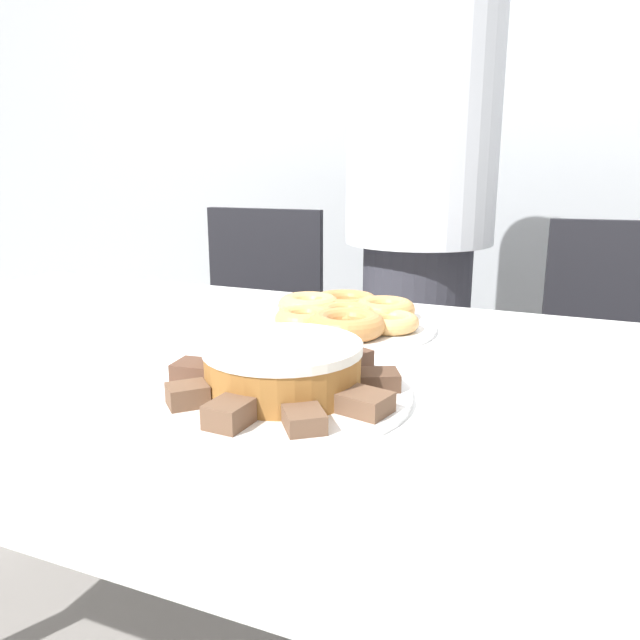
{
  "coord_description": "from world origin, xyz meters",
  "views": [
    {
      "loc": [
        0.36,
        -0.81,
        1.05
      ],
      "look_at": [
        0.0,
        0.04,
        0.81
      ],
      "focal_mm": 35.0,
      "sensor_mm": 36.0,
      "label": 1
    }
  ],
  "objects_px": {
    "office_chair_left": "(248,361)",
    "office_chair_right": "(621,413)",
    "plate_cake": "(284,394)",
    "plate_donuts": "(346,326)",
    "person_standing": "(419,226)",
    "frosted_cake": "(283,367)"
  },
  "relations": [
    {
      "from": "plate_cake",
      "to": "frosted_cake",
      "type": "height_order",
      "value": "frosted_cake"
    },
    {
      "from": "plate_cake",
      "to": "frosted_cake",
      "type": "distance_m",
      "value": 0.04
    },
    {
      "from": "plate_donuts",
      "to": "frosted_cake",
      "type": "bearing_deg",
      "value": -82.5
    },
    {
      "from": "plate_cake",
      "to": "plate_donuts",
      "type": "bearing_deg",
      "value": 97.5
    },
    {
      "from": "person_standing",
      "to": "office_chair_right",
      "type": "distance_m",
      "value": 0.7
    },
    {
      "from": "plate_cake",
      "to": "plate_donuts",
      "type": "height_order",
      "value": "same"
    },
    {
      "from": "office_chair_right",
      "to": "frosted_cake",
      "type": "bearing_deg",
      "value": -123.32
    },
    {
      "from": "office_chair_left",
      "to": "plate_donuts",
      "type": "height_order",
      "value": "office_chair_left"
    },
    {
      "from": "office_chair_right",
      "to": "frosted_cake",
      "type": "relative_size",
      "value": 4.45
    },
    {
      "from": "person_standing",
      "to": "plate_cake",
      "type": "relative_size",
      "value": 5.11
    },
    {
      "from": "office_chair_left",
      "to": "office_chair_right",
      "type": "bearing_deg",
      "value": -3.63
    },
    {
      "from": "person_standing",
      "to": "office_chair_right",
      "type": "xyz_separation_m",
      "value": [
        0.53,
        0.03,
        -0.45
      ]
    },
    {
      "from": "office_chair_right",
      "to": "plate_cake",
      "type": "height_order",
      "value": "office_chair_right"
    },
    {
      "from": "office_chair_left",
      "to": "person_standing",
      "type": "bearing_deg",
      "value": -6.79
    },
    {
      "from": "plate_donuts",
      "to": "office_chair_left",
      "type": "bearing_deg",
      "value": 132.02
    },
    {
      "from": "person_standing",
      "to": "frosted_cake",
      "type": "bearing_deg",
      "value": -86.0
    },
    {
      "from": "office_chair_right",
      "to": "plate_donuts",
      "type": "xyz_separation_m",
      "value": [
        -0.51,
        -0.63,
        0.33
      ]
    },
    {
      "from": "office_chair_left",
      "to": "office_chair_right",
      "type": "relative_size",
      "value": 1.0
    },
    {
      "from": "office_chair_right",
      "to": "person_standing",
      "type": "bearing_deg",
      "value": 175.42
    },
    {
      "from": "person_standing",
      "to": "plate_cake",
      "type": "bearing_deg",
      "value": -86.0
    },
    {
      "from": "person_standing",
      "to": "plate_donuts",
      "type": "distance_m",
      "value": 0.61
    },
    {
      "from": "plate_donuts",
      "to": "person_standing",
      "type": "bearing_deg",
      "value": 91.93
    }
  ]
}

